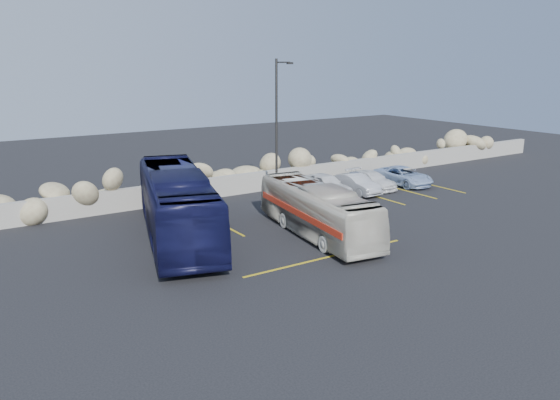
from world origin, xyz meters
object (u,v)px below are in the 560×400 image
lamppost (277,126)px  tour_coach (177,204)px  car_a (326,184)px  car_b (356,184)px  car_d (403,176)px  vintage_bus (317,210)px  car_c (372,180)px

lamppost → tour_coach: 8.82m
tour_coach → car_a: 11.10m
car_b → car_d: 4.20m
vintage_bus → car_d: bearing=34.4°
car_a → car_b: car_a is taller
lamppost → car_d: bearing=-7.3°
vintage_bus → car_a: size_ratio=2.23×
lamppost → car_d: (9.05, -1.16, -3.71)m
vintage_bus → tour_coach: (-5.52, 3.22, 0.38)m
tour_coach → car_c: size_ratio=3.06×
car_a → lamppost: bearing=167.0°
car_b → car_c: car_b is taller
tour_coach → vintage_bus: bearing=-13.9°
vintage_bus → tour_coach: bearing=157.9°
tour_coach → car_b: (12.50, 2.14, -0.98)m
vintage_bus → lamppost: bearing=80.4°
car_a → car_d: bearing=-5.8°
car_a → car_b: (1.80, -0.65, -0.06)m
lamppost → car_c: 7.66m
lamppost → vintage_bus: size_ratio=0.93×
car_b → tour_coach: bearing=-170.5°
car_c → car_a: bearing=175.7°
car_a → car_b: size_ratio=1.07×
car_a → car_b: bearing=-20.8°
vintage_bus → car_a: (5.18, 6.01, -0.54)m
lamppost → tour_coach: size_ratio=0.71×
tour_coach → car_b: 12.72m
tour_coach → car_c: 14.56m
car_c → car_d: 2.45m
car_b → car_d: size_ratio=0.85×
lamppost → car_c: bearing=-6.9°
tour_coach → car_d: tour_coach is taller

